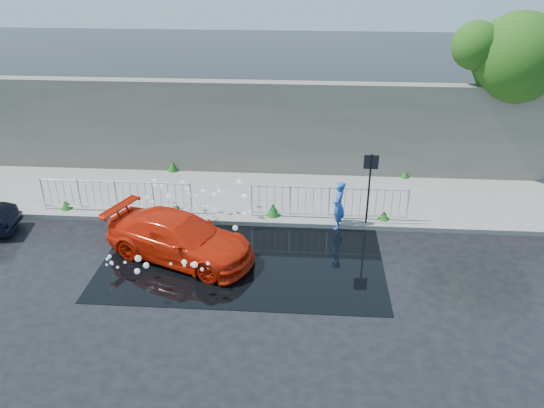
# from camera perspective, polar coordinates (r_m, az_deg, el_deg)

# --- Properties ---
(ground) EXTENTS (90.00, 90.00, 0.00)m
(ground) POSITION_cam_1_polar(r_m,az_deg,el_deg) (14.76, -5.49, -7.71)
(ground) COLOR black
(ground) RESTS_ON ground
(pavement) EXTENTS (30.00, 4.00, 0.15)m
(pavement) POSITION_cam_1_polar(r_m,az_deg,el_deg) (19.02, -3.14, 0.92)
(pavement) COLOR slate
(pavement) RESTS_ON ground
(curb) EXTENTS (30.00, 0.25, 0.16)m
(curb) POSITION_cam_1_polar(r_m,az_deg,el_deg) (17.25, -3.94, -1.92)
(curb) COLOR slate
(curb) RESTS_ON ground
(retaining_wall) EXTENTS (30.00, 0.60, 3.50)m
(retaining_wall) POSITION_cam_1_polar(r_m,az_deg,el_deg) (20.37, -2.51, 8.23)
(retaining_wall) COLOR #605C51
(retaining_wall) RESTS_ON pavement
(puddle) EXTENTS (8.00, 5.00, 0.01)m
(puddle) POSITION_cam_1_polar(r_m,az_deg,el_deg) (15.51, -3.08, -5.72)
(puddle) COLOR black
(puddle) RESTS_ON ground
(sign_post) EXTENTS (0.45, 0.06, 2.50)m
(sign_post) POSITION_cam_1_polar(r_m,az_deg,el_deg) (16.58, 10.48, 2.78)
(sign_post) COLOR black
(sign_post) RESTS_ON ground
(tree) EXTENTS (4.96, 3.18, 6.31)m
(tree) POSITION_cam_1_polar(r_m,az_deg,el_deg) (21.10, 25.51, 14.41)
(tree) COLOR #332114
(tree) RESTS_ON ground
(railing_left) EXTENTS (5.05, 0.05, 1.10)m
(railing_left) POSITION_cam_1_polar(r_m,az_deg,el_deg) (18.22, -16.41, 0.92)
(railing_left) COLOR silver
(railing_left) RESTS_ON pavement
(railing_right) EXTENTS (5.05, 0.05, 1.10)m
(railing_right) POSITION_cam_1_polar(r_m,az_deg,el_deg) (17.13, 6.14, 0.23)
(railing_right) COLOR silver
(railing_right) RESTS_ON pavement
(weeds) EXTENTS (12.17, 3.93, 0.44)m
(weeds) POSITION_cam_1_polar(r_m,az_deg,el_deg) (18.56, -4.20, 1.07)
(weeds) COLOR #174813
(weeds) RESTS_ON pavement
(water_spray) EXTENTS (3.67, 5.65, 1.04)m
(water_spray) POSITION_cam_1_polar(r_m,az_deg,el_deg) (16.35, -9.03, -1.39)
(water_spray) COLOR white
(water_spray) RESTS_ON ground
(red_car) EXTENTS (4.81, 3.31, 1.29)m
(red_car) POSITION_cam_1_polar(r_m,az_deg,el_deg) (15.40, -9.88, -3.59)
(red_car) COLOR red
(red_car) RESTS_ON ground
(person) EXTENTS (0.45, 0.62, 1.60)m
(person) POSITION_cam_1_polar(r_m,az_deg,el_deg) (16.80, 7.17, -0.13)
(person) COLOR blue
(person) RESTS_ON ground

